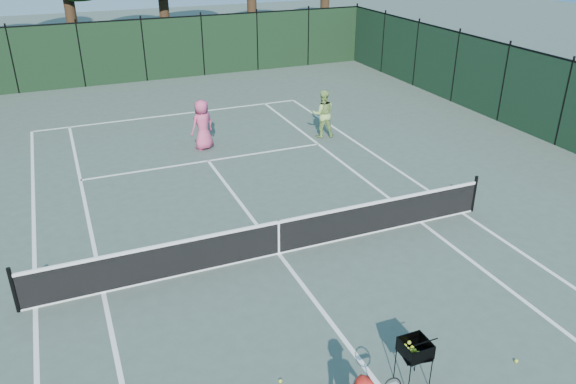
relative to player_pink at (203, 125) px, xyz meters
name	(u,v)px	position (x,y,z in m)	size (l,w,h in m)	color
ground	(279,254)	(-0.18, -7.57, -0.89)	(90.00, 90.00, 0.00)	#445248
sideline_doubles_left	(35,308)	(-5.66, -7.57, -0.89)	(0.10, 23.77, 0.01)	white
sideline_doubles_right	(462,213)	(5.31, -7.57, -0.89)	(0.10, 23.77, 0.01)	white
sideline_singles_left	(103,292)	(-4.29, -7.57, -0.89)	(0.10, 23.77, 0.01)	white
sideline_singles_right	(421,222)	(3.94, -7.57, -0.89)	(0.10, 23.77, 0.01)	white
baseline_far	(173,115)	(-0.18, 4.31, -0.89)	(10.97, 0.10, 0.01)	white
service_line_far	(208,161)	(-0.18, -1.17, -0.89)	(8.23, 0.10, 0.01)	white
center_service_line	(279,254)	(-0.18, -7.57, -0.89)	(0.10, 12.80, 0.01)	white
tennis_net	(279,237)	(-0.18, -7.57, -0.41)	(11.69, 0.09, 1.06)	black
fence_far	(144,51)	(-0.18, 10.43, 0.61)	(24.00, 0.05, 3.00)	black
player_pink	(203,125)	(0.00, 0.00, 0.00)	(1.02, 0.84, 1.78)	#CA4770
player_green	(323,114)	(4.44, -0.48, 0.00)	(1.00, 0.86, 1.77)	#95BC5E
ball_hopper	(415,348)	(0.38, -12.40, -0.13)	(0.55, 0.55, 0.91)	black
loose_ball_near_cart	(516,361)	(2.44, -12.72, -0.86)	(0.07, 0.07, 0.07)	#C6D92C
loose_ball_midcourt	(280,381)	(-1.73, -11.51, -0.86)	(0.07, 0.07, 0.07)	#BFD62B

